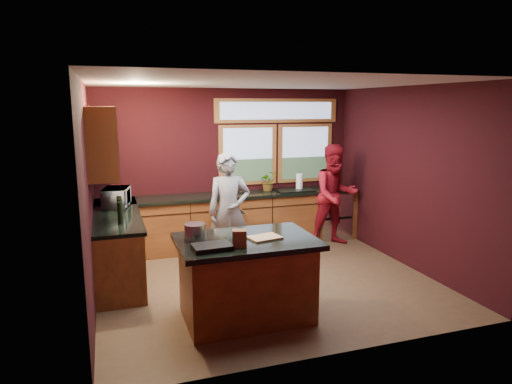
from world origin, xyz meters
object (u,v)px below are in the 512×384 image
island (246,278)px  person_grey (229,211)px  person_red (335,195)px  cutting_board (265,237)px  stock_pot (195,232)px

island → person_grey: (0.24, 1.66, 0.39)m
island → person_red: 3.21m
person_grey → person_red: 2.12m
island → cutting_board: (0.20, -0.05, 0.48)m
person_red → stock_pot: (-2.84, -2.06, 0.15)m
person_grey → person_red: (2.05, 0.55, 0.01)m
person_grey → stock_pot: person_grey is taller
person_grey → stock_pot: bearing=-111.7°
person_red → person_grey: bearing=-165.4°
island → cutting_board: bearing=-14.0°
person_grey → person_red: person_red is taller
person_grey → person_red: size_ratio=0.99×
island → person_red: (2.29, 2.21, 0.40)m
island → stock_pot: bearing=164.7°
person_grey → cutting_board: 1.72m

